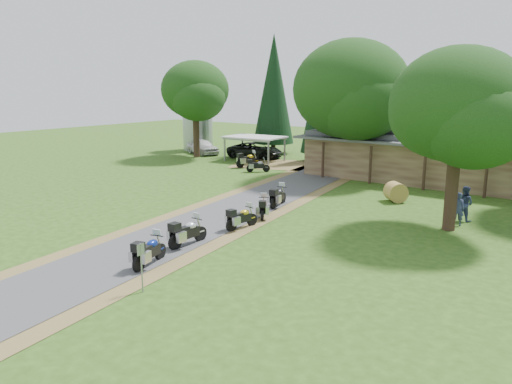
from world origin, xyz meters
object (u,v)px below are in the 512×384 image
Objects in this scene: hay_bale at (396,192)px; car_dark_suv at (255,146)px; carport at (255,149)px; motorcycle_row_b at (188,231)px; motorcycle_row_e at (278,195)px; motorcycle_carport_b at (258,165)px; motorcycle_row_a at (149,249)px; motorcycle_row_c at (242,216)px; lodge at (445,149)px; motorcycle_carport_a at (248,159)px; motorcycle_row_d at (263,206)px; car_white_sedan at (203,145)px; silo at (198,120)px.

car_dark_suv is at bearing 151.70° from hay_bale.
motorcycle_row_b is at bearing -64.58° from carport.
motorcycle_row_e is 1.13× the size of motorcycle_carport_b.
carport is at bearing 28.71° from motorcycle_row_e.
motorcycle_row_a is 2.84m from motorcycle_row_b.
lodge is at bearing -4.67° from motorcycle_row_c.
motorcycle_row_b is at bearing 173.43° from motorcycle_row_e.
motorcycle_row_a is 25.00m from motorcycle_carport_a.
carport is at bearing 30.88° from motorcycle_row_b.
car_dark_suv is at bearing 13.53° from motorcycle_row_a.
motorcycle_row_c reaches higher than motorcycle_row_d.
lodge reaches higher than motorcycle_row_c.
car_dark_suv is at bearing 28.18° from motorcycle_row_e.
lodge is 11.70× the size of motorcycle_row_d.
car_white_sedan is at bearing 42.17° from motorcycle_row_b.
motorcycle_row_b is 6.08m from motorcycle_row_d.
carport is 0.90× the size of car_dark_suv.
motorcycle_row_b is (20.40, -23.07, -0.29)m from car_white_sedan.
car_white_sedan is 3.03× the size of motorcycle_row_e.
motorcycle_row_e is at bearing -36.78° from silo.
motorcycle_row_d is at bearing 2.12° from motorcycle_row_b.
car_white_sedan is 26.44m from motorcycle_row_d.
lodge is at bearing 88.49° from hay_bale.
lodge is 3.58× the size of car_white_sedan.
lodge is 10.42× the size of motorcycle_row_b.
motorcycle_row_b is at bearing -101.11° from lodge.
motorcycle_row_e is (13.32, -15.43, -0.48)m from car_dark_suv.
motorcycle_carport_b is (-8.94, 11.61, -0.03)m from motorcycle_row_d.
motorcycle_row_c is at bearing -12.68° from motorcycle_row_a.
car_white_sedan is 3.41× the size of motorcycle_carport_b.
motorcycle_row_a is at bearing -66.40° from carport.
car_white_sedan is 0.99× the size of car_dark_suv.
car_white_sedan is 3.02× the size of motorcycle_row_a.
lodge is 10.02× the size of motorcycle_carport_a.
motorcycle_row_d is 1.49× the size of hay_bale.
car_dark_suv is 2.83× the size of motorcycle_carport_a.
car_white_sedan is 26.28m from hay_bale.
car_dark_suv is at bearing 50.90° from motorcycle_carport_a.
motorcycle_row_a reaches higher than motorcycle_row_e.
motorcycle_row_c is 2.48m from motorcycle_row_d.
silo is 3.15× the size of motorcycle_carport_a.
carport is 2.55× the size of motorcycle_carport_a.
carport reaches higher than car_dark_suv.
motorcycle_row_d is (12.99, -16.52, -0.55)m from carport.
motorcycle_row_b is (-4.54, -23.14, -1.75)m from lodge.
silo reaches higher than motorcycle_row_b.
car_white_sedan reaches higher than motorcycle_carport_a.
carport is at bearing -178.21° from lodge.
motorcycle_row_b is 1.04× the size of motorcycle_row_e.
motorcycle_row_d is 9.21m from hay_bale.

